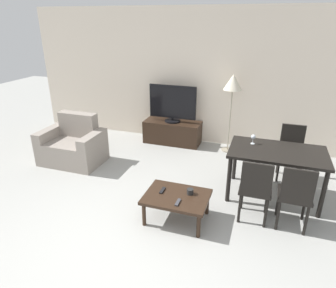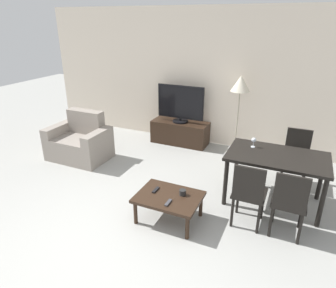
{
  "view_description": "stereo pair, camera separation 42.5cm",
  "coord_description": "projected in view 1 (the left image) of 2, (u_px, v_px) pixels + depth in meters",
  "views": [
    {
      "loc": [
        1.39,
        -2.23,
        2.47
      ],
      "look_at": [
        0.0,
        1.85,
        0.65
      ],
      "focal_mm": 32.0,
      "sensor_mm": 36.0,
      "label": 1
    },
    {
      "loc": [
        1.79,
        -2.07,
        2.47
      ],
      "look_at": [
        0.0,
        1.85,
        0.65
      ],
      "focal_mm": 32.0,
      "sensor_mm": 36.0,
      "label": 2
    }
  ],
  "objects": [
    {
      "name": "wine_glass_left",
      "position": [
        253.0,
        137.0,
        4.41
      ],
      "size": [
        0.07,
        0.07,
        0.15
      ],
      "color": "silver",
      "rests_on": "dining_table"
    },
    {
      "name": "armchair",
      "position": [
        73.0,
        146.0,
        5.47
      ],
      "size": [
        1.09,
        0.74,
        0.87
      ],
      "color": "gray",
      "rests_on": "ground_plane"
    },
    {
      "name": "remote_secondary",
      "position": [
        162.0,
        190.0,
        3.94
      ],
      "size": [
        0.04,
        0.15,
        0.02
      ],
      "color": "black",
      "rests_on": "coffee_table"
    },
    {
      "name": "dining_chair_near_right",
      "position": [
        295.0,
        194.0,
        3.62
      ],
      "size": [
        0.4,
        0.4,
        0.89
      ],
      "color": "black",
      "rests_on": "ground_plane"
    },
    {
      "name": "wall_back",
      "position": [
        198.0,
        78.0,
        6.05
      ],
      "size": [
        7.4,
        0.06,
        2.7
      ],
      "color": "beige",
      "rests_on": "ground_plane"
    },
    {
      "name": "coffee_table",
      "position": [
        177.0,
        199.0,
        3.86
      ],
      "size": [
        0.82,
        0.61,
        0.36
      ],
      "color": "black",
      "rests_on": "ground_plane"
    },
    {
      "name": "dining_table",
      "position": [
        277.0,
        156.0,
        4.25
      ],
      "size": [
        1.34,
        0.81,
        0.74
      ],
      "color": "black",
      "rests_on": "ground_plane"
    },
    {
      "name": "remote_primary",
      "position": [
        178.0,
        202.0,
        3.68
      ],
      "size": [
        0.04,
        0.15,
        0.02
      ],
      "color": "#38383D",
      "rests_on": "coffee_table"
    },
    {
      "name": "ground_plane",
      "position": [
        114.0,
        259.0,
        3.31
      ],
      "size": [
        18.0,
        18.0,
        0.0
      ],
      "primitive_type": "plane",
      "color": "#9E9E99"
    },
    {
      "name": "dining_chair_far",
      "position": [
        291.0,
        149.0,
        4.86
      ],
      "size": [
        0.4,
        0.4,
        0.89
      ],
      "color": "black",
      "rests_on": "ground_plane"
    },
    {
      "name": "cup_white_near",
      "position": [
        190.0,
        191.0,
        3.86
      ],
      "size": [
        0.09,
        0.09,
        0.07
      ],
      "color": "black",
      "rests_on": "coffee_table"
    },
    {
      "name": "dining_chair_near",
      "position": [
        256.0,
        188.0,
        3.76
      ],
      "size": [
        0.4,
        0.4,
        0.89
      ],
      "color": "black",
      "rests_on": "ground_plane"
    },
    {
      "name": "tv_stand",
      "position": [
        172.0,
        132.0,
        6.34
      ],
      "size": [
        1.18,
        0.48,
        0.47
      ],
      "color": "black",
      "rests_on": "ground_plane"
    },
    {
      "name": "tv",
      "position": [
        173.0,
        104.0,
        6.1
      ],
      "size": [
        0.98,
        0.32,
        0.76
      ],
      "color": "black",
      "rests_on": "tv_stand"
    },
    {
      "name": "floor_lamp",
      "position": [
        233.0,
        86.0,
        5.53
      ],
      "size": [
        0.35,
        0.35,
        1.52
      ],
      "color": "gray",
      "rests_on": "ground_plane"
    }
  ]
}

